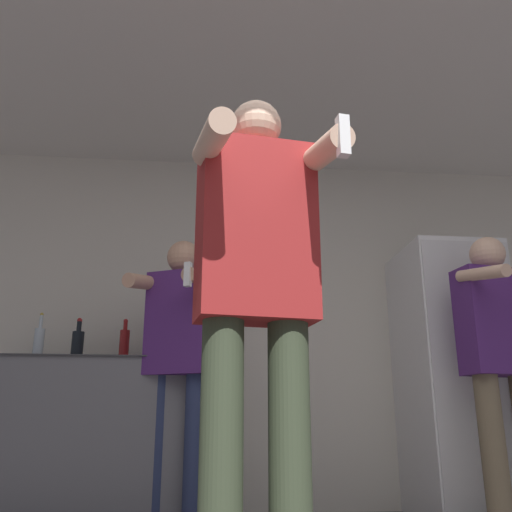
{
  "coord_description": "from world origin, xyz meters",
  "views": [
    {
      "loc": [
        -0.47,
        -1.37,
        0.52
      ],
      "look_at": [
        -0.28,
        0.54,
        1.11
      ],
      "focal_mm": 40.0,
      "sensor_mm": 36.0,
      "label": 1
    }
  ],
  "objects_px": {
    "bottle_red_label": "(77,344)",
    "person_man_side": "(501,352)",
    "bottle_dark_rum": "(124,344)",
    "person_spectator_back": "(180,343)",
    "refrigerator": "(454,376)",
    "bottle_amber_bourbon": "(39,343)",
    "person_woman_foreground": "(257,290)",
    "bottle_short_whiskey": "(182,347)"
  },
  "relations": [
    {
      "from": "person_woman_foreground",
      "to": "refrigerator",
      "type": "bearing_deg",
      "value": 50.63
    },
    {
      "from": "bottle_amber_bourbon",
      "to": "person_woman_foreground",
      "type": "bearing_deg",
      "value": -56.89
    },
    {
      "from": "bottle_red_label",
      "to": "person_spectator_back",
      "type": "bearing_deg",
      "value": -24.92
    },
    {
      "from": "bottle_short_whiskey",
      "to": "bottle_dark_rum",
      "type": "height_order",
      "value": "bottle_dark_rum"
    },
    {
      "from": "bottle_dark_rum",
      "to": "bottle_amber_bourbon",
      "type": "xyz_separation_m",
      "value": [
        -0.54,
        0.0,
        0.0
      ]
    },
    {
      "from": "bottle_amber_bourbon",
      "to": "person_spectator_back",
      "type": "height_order",
      "value": "person_spectator_back"
    },
    {
      "from": "bottle_red_label",
      "to": "bottle_amber_bourbon",
      "type": "height_order",
      "value": "bottle_amber_bourbon"
    },
    {
      "from": "bottle_red_label",
      "to": "bottle_amber_bourbon",
      "type": "relative_size",
      "value": 0.9
    },
    {
      "from": "refrigerator",
      "to": "person_spectator_back",
      "type": "height_order",
      "value": "refrigerator"
    },
    {
      "from": "refrigerator",
      "to": "person_spectator_back",
      "type": "distance_m",
      "value": 1.85
    },
    {
      "from": "bottle_dark_rum",
      "to": "bottle_red_label",
      "type": "distance_m",
      "value": 0.3
    },
    {
      "from": "bottle_amber_bourbon",
      "to": "refrigerator",
      "type": "bearing_deg",
      "value": -0.83
    },
    {
      "from": "refrigerator",
      "to": "bottle_red_label",
      "type": "bearing_deg",
      "value": 179.09
    },
    {
      "from": "bottle_dark_rum",
      "to": "person_woman_foreground",
      "type": "xyz_separation_m",
      "value": [
        0.69,
        -1.88,
        -0.08
      ]
    },
    {
      "from": "bottle_dark_rum",
      "to": "person_man_side",
      "type": "distance_m",
      "value": 2.31
    },
    {
      "from": "bottle_amber_bourbon",
      "to": "person_man_side",
      "type": "relative_size",
      "value": 0.19
    },
    {
      "from": "bottle_red_label",
      "to": "person_spectator_back",
      "type": "relative_size",
      "value": 0.16
    },
    {
      "from": "bottle_short_whiskey",
      "to": "bottle_dark_rum",
      "type": "bearing_deg",
      "value": -180.0
    },
    {
      "from": "refrigerator",
      "to": "bottle_amber_bourbon",
      "type": "xyz_separation_m",
      "value": [
        -2.74,
        0.04,
        0.19
      ]
    },
    {
      "from": "bottle_short_whiskey",
      "to": "bottle_dark_rum",
      "type": "relative_size",
      "value": 0.96
    },
    {
      "from": "bottle_red_label",
      "to": "bottle_amber_bourbon",
      "type": "xyz_separation_m",
      "value": [
        -0.25,
        0.0,
        0.01
      ]
    },
    {
      "from": "person_man_side",
      "to": "person_woman_foreground",
      "type": "bearing_deg",
      "value": -141.27
    },
    {
      "from": "bottle_short_whiskey",
      "to": "person_man_side",
      "type": "bearing_deg",
      "value": -19.84
    },
    {
      "from": "bottle_amber_bourbon",
      "to": "person_spectator_back",
      "type": "xyz_separation_m",
      "value": [
        0.91,
        -0.31,
        -0.04
      ]
    },
    {
      "from": "bottle_amber_bourbon",
      "to": "person_woman_foreground",
      "type": "xyz_separation_m",
      "value": [
        1.23,
        -1.88,
        -0.08
      ]
    },
    {
      "from": "refrigerator",
      "to": "bottle_amber_bourbon",
      "type": "distance_m",
      "value": 2.75
    },
    {
      "from": "bottle_red_label",
      "to": "person_man_side",
      "type": "height_order",
      "value": "person_man_side"
    },
    {
      "from": "bottle_amber_bourbon",
      "to": "person_man_side",
      "type": "distance_m",
      "value": 2.83
    },
    {
      "from": "bottle_amber_bourbon",
      "to": "person_man_side",
      "type": "height_order",
      "value": "person_man_side"
    },
    {
      "from": "refrigerator",
      "to": "bottle_red_label",
      "type": "xyz_separation_m",
      "value": [
        -2.5,
        0.04,
        0.19
      ]
    },
    {
      "from": "person_spectator_back",
      "to": "refrigerator",
      "type": "bearing_deg",
      "value": 8.43
    },
    {
      "from": "bottle_red_label",
      "to": "person_woman_foreground",
      "type": "relative_size",
      "value": 0.16
    },
    {
      "from": "refrigerator",
      "to": "person_spectator_back",
      "type": "xyz_separation_m",
      "value": [
        -1.83,
        -0.27,
        0.15
      ]
    },
    {
      "from": "bottle_dark_rum",
      "to": "bottle_red_label",
      "type": "relative_size",
      "value": 1.0
    },
    {
      "from": "bottle_amber_bourbon",
      "to": "person_man_side",
      "type": "xyz_separation_m",
      "value": [
        2.75,
        -0.66,
        -0.11
      ]
    },
    {
      "from": "person_man_side",
      "to": "person_spectator_back",
      "type": "relative_size",
      "value": 0.98
    },
    {
      "from": "person_woman_foreground",
      "to": "person_man_side",
      "type": "height_order",
      "value": "person_woman_foreground"
    },
    {
      "from": "bottle_red_label",
      "to": "person_man_side",
      "type": "xyz_separation_m",
      "value": [
        2.51,
        -0.66,
        -0.11
      ]
    },
    {
      "from": "bottle_amber_bourbon",
      "to": "bottle_short_whiskey",
      "type": "bearing_deg",
      "value": 0.0
    },
    {
      "from": "refrigerator",
      "to": "bottle_amber_bourbon",
      "type": "bearing_deg",
      "value": 179.17
    },
    {
      "from": "bottle_red_label",
      "to": "person_spectator_back",
      "type": "xyz_separation_m",
      "value": [
        0.67,
        -0.31,
        -0.03
      ]
    },
    {
      "from": "person_man_side",
      "to": "refrigerator",
      "type": "bearing_deg",
      "value": 91.04
    }
  ]
}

